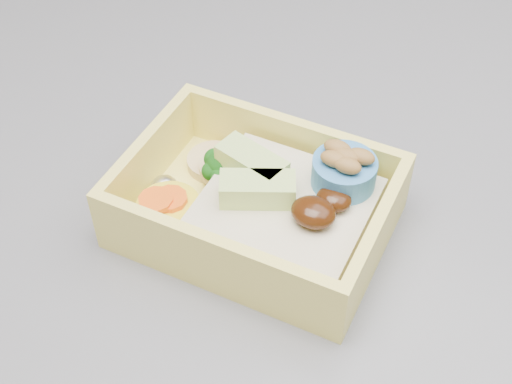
% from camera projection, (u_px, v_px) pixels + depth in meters
% --- Properties ---
extents(bento_box, '(0.17, 0.13, 0.06)m').
position_uv_depth(bento_box, '(264.00, 205.00, 0.47)').
color(bento_box, '#FFEE69').
rests_on(bento_box, island).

